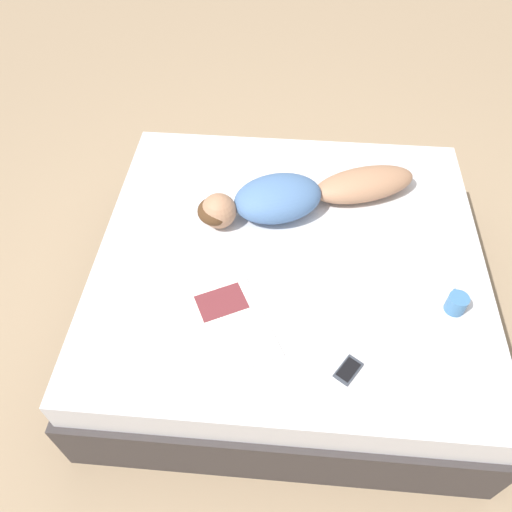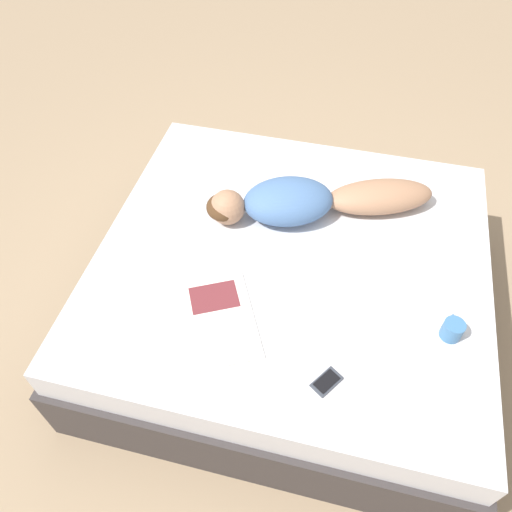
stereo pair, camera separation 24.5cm
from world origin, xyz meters
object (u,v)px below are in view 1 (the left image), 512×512
Objects in this scene: coffee_mug at (457,303)px; cell_phone at (348,370)px; person at (298,195)px; open_magazine at (230,322)px.

cell_phone is (-0.36, 0.50, -0.04)m from coffee_mug.
coffee_mug is 0.61m from cell_phone.
coffee_mug is 0.84× the size of cell_phone.
open_magazine is at bearing 139.36° from person.
open_magazine is 4.57× the size of coffee_mug.
open_magazine is at bearing 98.88° from coffee_mug.
open_magazine is at bearing 14.12° from cell_phone.
cell_phone is (-0.96, -0.25, -0.09)m from person.
coffee_mug reaches higher than cell_phone.
cell_phone is at bearing -137.25° from open_magazine.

